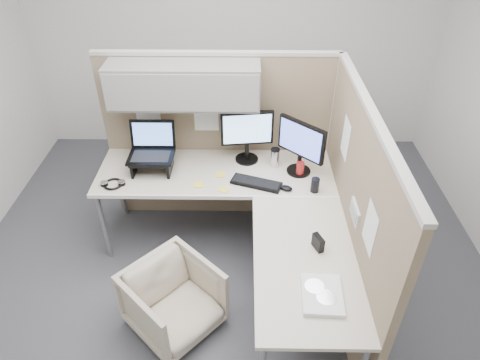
{
  "coord_description": "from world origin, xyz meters",
  "views": [
    {
      "loc": [
        0.14,
        -2.41,
        2.81
      ],
      "look_at": [
        0.1,
        0.25,
        0.85
      ],
      "focal_mm": 32.0,
      "sensor_mm": 36.0,
      "label": 1
    }
  ],
  "objects_px": {
    "desk": "(243,207)",
    "office_chair": "(173,298)",
    "keyboard": "(256,183)",
    "monitor_left": "(247,133)"
  },
  "relations": [
    {
      "from": "desk",
      "to": "monitor_left",
      "type": "distance_m",
      "value": 0.67
    },
    {
      "from": "desk",
      "to": "office_chair",
      "type": "relative_size",
      "value": 3.35
    },
    {
      "from": "monitor_left",
      "to": "keyboard",
      "type": "relative_size",
      "value": 1.14
    },
    {
      "from": "monitor_left",
      "to": "keyboard",
      "type": "distance_m",
      "value": 0.45
    },
    {
      "from": "desk",
      "to": "keyboard",
      "type": "relative_size",
      "value": 4.91
    },
    {
      "from": "office_chair",
      "to": "monitor_left",
      "type": "xyz_separation_m",
      "value": [
        0.52,
        1.15,
        0.71
      ]
    },
    {
      "from": "monitor_left",
      "to": "keyboard",
      "type": "bearing_deg",
      "value": -84.55
    },
    {
      "from": "office_chair",
      "to": "keyboard",
      "type": "bearing_deg",
      "value": 6.82
    },
    {
      "from": "keyboard",
      "to": "monitor_left",
      "type": "bearing_deg",
      "value": 121.47
    },
    {
      "from": "monitor_left",
      "to": "desk",
      "type": "bearing_deg",
      "value": -99.54
    }
  ]
}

